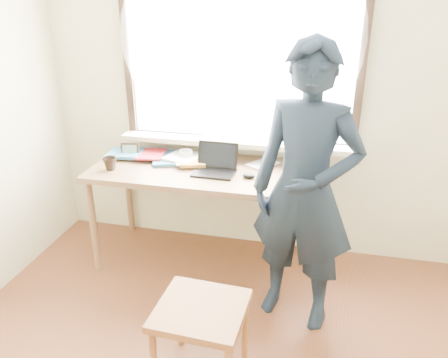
% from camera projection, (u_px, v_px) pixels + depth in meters
% --- Properties ---
extents(room_shell, '(3.52, 4.02, 2.61)m').
position_uv_depth(room_shell, '(193.00, 104.00, 1.57)').
color(room_shell, '#ECE7BE').
rests_on(room_shell, ground).
extents(desk, '(1.48, 0.74, 0.79)m').
position_uv_depth(desk, '(192.00, 178.00, 3.31)').
color(desk, brown).
rests_on(desk, ground).
extents(laptop, '(0.31, 0.25, 0.21)m').
position_uv_depth(laptop, '(216.00, 165.00, 3.18)').
color(laptop, black).
rests_on(laptop, desk).
extents(mug_white, '(0.13, 0.13, 0.09)m').
position_uv_depth(mug_white, '(186.00, 156.00, 3.39)').
color(mug_white, white).
rests_on(mug_white, desk).
extents(mug_dark, '(0.15, 0.15, 0.10)m').
position_uv_depth(mug_dark, '(110.00, 164.00, 3.22)').
color(mug_dark, black).
rests_on(mug_dark, desk).
extents(mouse, '(0.09, 0.06, 0.04)m').
position_uv_depth(mouse, '(249.00, 176.00, 3.08)').
color(mouse, black).
rests_on(mouse, desk).
extents(desk_clutter, '(0.81, 0.56, 0.05)m').
position_uv_depth(desk_clutter, '(156.00, 152.00, 3.53)').
color(desk_clutter, '#B7212D').
rests_on(desk_clutter, desk).
extents(book_a, '(0.21, 0.26, 0.02)m').
position_uv_depth(book_a, '(155.00, 153.00, 3.54)').
color(book_a, white).
rests_on(book_a, desk).
extents(book_b, '(0.26, 0.28, 0.02)m').
position_uv_depth(book_b, '(255.00, 162.00, 3.37)').
color(book_b, white).
rests_on(book_b, desk).
extents(picture_frame, '(0.14, 0.05, 0.11)m').
position_uv_depth(picture_frame, '(130.00, 151.00, 3.45)').
color(picture_frame, black).
rests_on(picture_frame, desk).
extents(work_chair, '(0.49, 0.47, 0.48)m').
position_uv_depth(work_chair, '(201.00, 318.00, 2.33)').
color(work_chair, brown).
rests_on(work_chair, ground).
extents(person, '(0.74, 0.58, 1.81)m').
position_uv_depth(person, '(305.00, 191.00, 2.62)').
color(person, black).
rests_on(person, ground).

